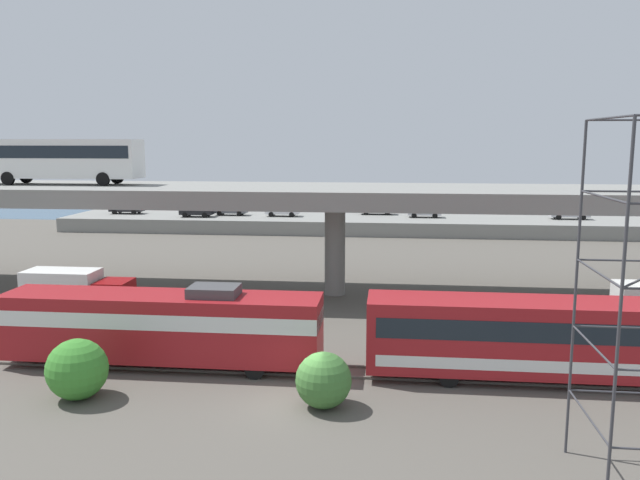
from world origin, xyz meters
TOP-DOWN VIEW (x-y plane):
  - ground_plane at (0.00, 0.00)m, footprint 260.00×260.00m
  - rail_strip_near at (0.00, 3.26)m, footprint 110.00×0.12m
  - rail_strip_far at (0.00, 4.74)m, footprint 110.00×0.12m
  - train_locomotive at (-8.08, 4.00)m, footprint 17.04×3.04m
  - train_coach_lead at (13.88, 4.00)m, footprint 21.81×3.04m
  - highway_overpass at (0.00, 20.00)m, footprint 96.00×10.08m
  - transit_bus_on_overpass at (-20.78, 20.36)m, footprint 12.00×2.68m
  - service_truck_west at (-16.00, 12.10)m, footprint 6.80×2.46m
  - pier_parking_lot at (0.00, 55.00)m, footprint 73.88×13.55m
  - parked_car_0 at (8.14, 54.39)m, footprint 4.11×1.93m
  - parked_car_1 at (-16.32, 53.94)m, footprint 4.17×1.87m
  - parked_car_2 at (-30.32, 54.18)m, footprint 4.24×1.96m
  - parked_car_3 at (25.70, 54.43)m, footprint 4.60×1.87m
  - parked_car_4 at (2.19, 56.98)m, footprint 4.38×1.97m
  - parked_car_5 at (-20.23, 51.77)m, footprint 4.07×2.00m
  - parked_car_6 at (-9.63, 53.58)m, footprint 4.19×1.97m
  - harbor_water at (0.00, 78.00)m, footprint 140.00×36.00m
  - shrub_left at (-9.54, -0.44)m, footprint 2.68×2.68m
  - shrub_right at (1.29, -0.19)m, footprint 2.40×2.40m

SIDE VIEW (x-z plane):
  - ground_plane at x=0.00m, z-range 0.00..0.00m
  - harbor_water at x=0.00m, z-range 0.00..0.01m
  - rail_strip_near at x=0.00m, z-range 0.00..0.12m
  - rail_strip_far at x=0.00m, z-range 0.00..0.12m
  - pier_parking_lot at x=0.00m, z-range 0.00..1.70m
  - shrub_right at x=1.29m, z-range 0.00..2.40m
  - shrub_left at x=-9.54m, z-range 0.00..2.68m
  - service_truck_west at x=-16.00m, z-range 0.12..3.16m
  - train_coach_lead at x=13.88m, z-range 0.24..4.10m
  - train_locomotive at x=-8.08m, z-range 0.10..4.28m
  - parked_car_1 at x=-16.32m, z-range 1.72..3.22m
  - parked_car_0 at x=8.14m, z-range 1.72..3.22m
  - parked_car_5 at x=-20.23m, z-range 1.72..3.22m
  - parked_car_6 at x=-9.63m, z-range 1.72..3.22m
  - parked_car_2 at x=-30.32m, z-range 1.72..3.22m
  - parked_car_3 at x=25.70m, z-range 1.72..3.22m
  - parked_car_4 at x=2.19m, z-range 1.72..3.22m
  - highway_overpass at x=0.00m, z-range 3.18..11.10m
  - transit_bus_on_overpass at x=-20.78m, z-range 8.28..11.68m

